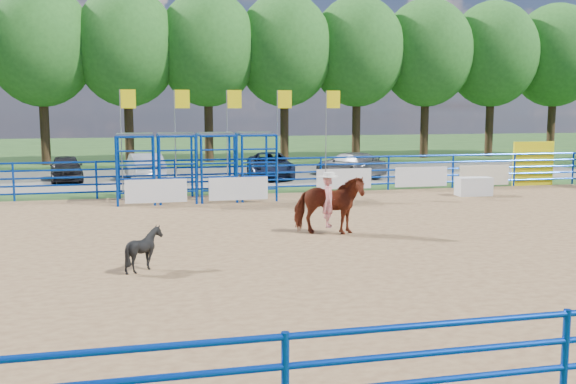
% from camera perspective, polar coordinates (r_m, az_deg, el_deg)
% --- Properties ---
extents(ground, '(120.00, 120.00, 0.00)m').
position_cam_1_polar(ground, '(16.57, 2.34, -4.86)').
color(ground, '#2F5522').
rests_on(ground, ground).
extents(arena_dirt, '(30.00, 20.00, 0.02)m').
position_cam_1_polar(arena_dirt, '(16.57, 2.34, -4.83)').
color(arena_dirt, '#98744C').
rests_on(arena_dirt, ground).
extents(gravel_strip, '(40.00, 10.00, 0.01)m').
position_cam_1_polar(gravel_strip, '(33.08, -5.40, 1.40)').
color(gravel_strip, gray).
rests_on(gravel_strip, ground).
extents(announcer_table, '(1.41, 0.72, 0.73)m').
position_cam_1_polar(announcer_table, '(26.74, 16.18, 0.48)').
color(announcer_table, silver).
rests_on(announcer_table, arena_dirt).
extents(horse_and_rider, '(2.15, 1.46, 2.46)m').
position_cam_1_polar(horse_and_rider, '(17.90, 3.64, -0.89)').
color(horse_and_rider, maroon).
rests_on(horse_and_rider, arena_dirt).
extents(calf, '(0.88, 0.79, 0.95)m').
position_cam_1_polar(calf, '(14.38, -12.66, -4.96)').
color(calf, black).
rests_on(calf, arena_dirt).
extents(car_a, '(1.94, 3.80, 1.24)m').
position_cam_1_polar(car_a, '(32.65, -19.12, 2.04)').
color(car_a, black).
rests_on(car_a, gravel_strip).
extents(car_b, '(2.00, 4.19, 1.33)m').
position_cam_1_polar(car_b, '(31.80, -12.64, 2.21)').
color(car_b, gray).
rests_on(car_b, gravel_strip).
extents(car_c, '(2.55, 4.76, 1.27)m').
position_cam_1_polar(car_c, '(32.09, -1.59, 2.39)').
color(car_c, '#141B32').
rests_on(car_c, gravel_strip).
extents(car_d, '(3.23, 4.64, 1.25)m').
position_cam_1_polar(car_d, '(32.87, 5.52, 2.46)').
color(car_d, '#515153').
rests_on(car_d, gravel_strip).
extents(perimeter_fence, '(30.10, 20.10, 1.50)m').
position_cam_1_polar(perimeter_fence, '(16.42, 2.35, -2.31)').
color(perimeter_fence, '#0734A7').
rests_on(perimeter_fence, ground).
extents(chute_assembly, '(19.32, 2.41, 4.20)m').
position_cam_1_polar(chute_assembly, '(24.67, -7.33, 2.18)').
color(chute_assembly, '#0734A7').
rests_on(chute_assembly, ground).
extents(treeline, '(56.40, 6.40, 11.24)m').
position_cam_1_polar(treeline, '(42.01, -7.18, 12.99)').
color(treeline, '#3F2B19').
rests_on(treeline, ground).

